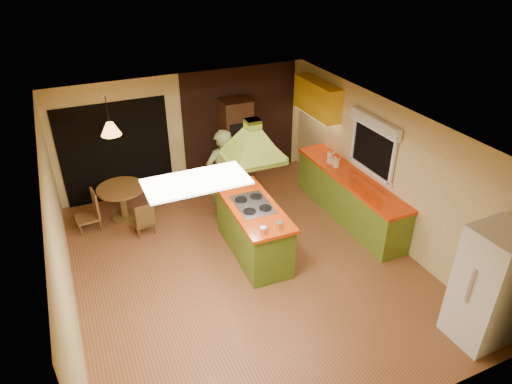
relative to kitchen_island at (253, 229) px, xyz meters
name	(u,v)px	position (x,y,z in m)	size (l,w,h in m)	color
ground	(246,265)	(-0.27, -0.31, -0.49)	(6.50, 6.50, 0.00)	#965831
room_walls	(245,203)	(-0.27, -0.31, 0.76)	(5.50, 6.50, 6.50)	beige
ceiling_plane	(244,129)	(-0.27, -0.31, 2.01)	(6.50, 6.50, 0.00)	silver
brick_panel	(240,123)	(0.98, 2.92, 0.76)	(2.64, 0.03, 2.50)	#381E14
nook_opening	(116,152)	(-1.77, 2.92, 0.56)	(2.20, 0.03, 2.10)	black
right_counter	(349,196)	(2.18, 0.29, -0.03)	(0.62, 3.05, 0.92)	olive
upper_cabinets	(317,98)	(2.30, 1.89, 1.46)	(0.34, 1.40, 0.70)	yellow
window_right	(374,136)	(2.42, 0.09, 1.28)	(0.12, 1.35, 1.06)	black
fluor_panel	(196,182)	(-1.37, -1.51, 1.99)	(1.20, 0.60, 0.03)	white
kitchen_island	(253,229)	(0.00, 0.00, 0.00)	(0.85, 1.98, 0.99)	#53701C
range_hood	(253,134)	(0.00, 0.00, 1.76)	(0.95, 0.69, 0.78)	#61721C
man	(223,175)	(-0.05, 1.33, 0.43)	(0.67, 0.44, 1.85)	#575F32
refrigerator	(489,287)	(2.08, -3.05, 0.40)	(0.73, 0.69, 1.78)	white
wall_oven	(236,141)	(0.75, 2.63, 0.46)	(0.63, 0.60, 1.90)	#412514
dining_table	(122,197)	(-1.89, 2.05, -0.01)	(0.92, 0.92, 0.69)	brown
chair_left	(86,211)	(-2.59, 1.95, -0.11)	(0.42, 0.42, 0.77)	brown
chair_near	(143,217)	(-1.64, 1.40, -0.16)	(0.37, 0.37, 0.68)	brown
pendant_lamp	(110,129)	(-1.89, 2.05, 1.41)	(0.36, 0.36, 0.24)	#FF9E3F
canister_large	(331,157)	(2.13, 0.95, 0.53)	(0.14, 0.14, 0.21)	#FEF3CC
canister_medium	(337,162)	(2.13, 0.73, 0.52)	(0.13, 0.13, 0.19)	beige
canister_small	(333,160)	(2.13, 0.87, 0.51)	(0.12, 0.12, 0.16)	beige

